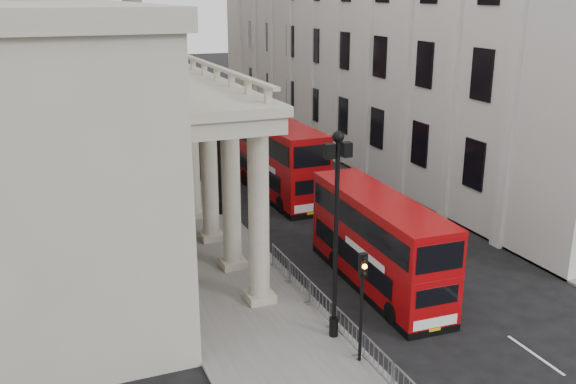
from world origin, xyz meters
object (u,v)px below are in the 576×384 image
at_px(lamp_post_north, 164,99).
at_px(pedestrian_a, 176,229).
at_px(bus_near, 378,240).
at_px(pedestrian_b, 154,217).
at_px(bus_far, 276,156).
at_px(lamp_post_south, 336,223).
at_px(lamp_post_mid, 219,138).
at_px(pedestrian_c, 174,190).
at_px(traffic_light, 362,288).

distance_m(lamp_post_north, pedestrian_a, 20.83).
relative_size(bus_near, pedestrian_a, 5.63).
bearing_deg(pedestrian_b, bus_far, -139.35).
distance_m(lamp_post_south, lamp_post_mid, 16.00).
height_order(pedestrian_b, pedestrian_c, pedestrian_b).
bearing_deg(pedestrian_b, pedestrian_a, 120.01).
bearing_deg(bus_near, lamp_post_north, 100.12).
relative_size(lamp_post_north, pedestrian_c, 4.98).
xyz_separation_m(lamp_post_mid, pedestrian_c, (-2.22, 3.30, -3.96)).
bearing_deg(pedestrian_c, bus_far, 25.12).
bearing_deg(lamp_post_south, bus_far, 75.76).
xyz_separation_m(lamp_post_north, bus_far, (4.86, -12.85, -2.29)).
bearing_deg(pedestrian_a, pedestrian_b, 115.75).
bearing_deg(lamp_post_north, lamp_post_mid, -90.00).
bearing_deg(lamp_post_south, traffic_light, -87.16).
bearing_deg(bus_far, pedestrian_c, 177.51).
distance_m(lamp_post_mid, lamp_post_north, 16.00).
relative_size(lamp_post_south, lamp_post_mid, 1.00).
bearing_deg(bus_near, pedestrian_b, 130.05).
height_order(traffic_light, bus_near, traffic_light).
bearing_deg(lamp_post_mid, lamp_post_north, 90.00).
bearing_deg(pedestrian_c, lamp_post_mid, -29.73).
bearing_deg(lamp_post_south, pedestrian_c, 96.56).
relative_size(lamp_post_south, traffic_light, 1.93).
relative_size(traffic_light, bus_near, 0.42).
distance_m(lamp_post_south, pedestrian_b, 15.60).
height_order(lamp_post_mid, lamp_post_north, same).
bearing_deg(lamp_post_north, traffic_light, -89.83).
bearing_deg(traffic_light, lamp_post_south, 92.84).
height_order(lamp_post_north, bus_far, lamp_post_north).
distance_m(traffic_light, pedestrian_b, 17.19).
distance_m(lamp_post_north, pedestrian_b, 18.54).
bearing_deg(lamp_post_mid, bus_near, -72.06).
relative_size(lamp_post_mid, traffic_light, 1.93).
bearing_deg(bus_far, lamp_post_south, -105.49).
distance_m(bus_near, pedestrian_c, 16.91).
relative_size(lamp_post_south, lamp_post_north, 1.00).
xyz_separation_m(lamp_post_north, bus_near, (4.01, -28.37, -2.63)).
bearing_deg(pedestrian_a, traffic_light, -65.34).
xyz_separation_m(lamp_post_south, pedestrian_a, (-3.67, 11.86, -3.89)).
xyz_separation_m(pedestrian_a, pedestrian_c, (1.46, 7.43, -0.07)).
bearing_deg(lamp_post_north, pedestrian_b, -104.13).
distance_m(bus_far, pedestrian_a, 11.33).
xyz_separation_m(lamp_post_mid, bus_near, (4.01, -12.37, -2.63)).
bearing_deg(bus_near, traffic_light, -122.59).
relative_size(lamp_post_south, pedestrian_c, 4.98).
distance_m(lamp_post_mid, traffic_light, 18.11).
bearing_deg(bus_far, bus_near, -94.40).
xyz_separation_m(bus_far, pedestrian_c, (-7.07, 0.15, -1.66)).
distance_m(lamp_post_south, traffic_light, 2.71).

